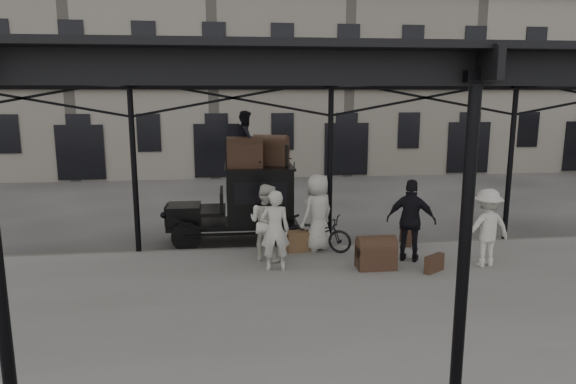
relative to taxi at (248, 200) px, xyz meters
name	(u,v)px	position (x,y,z in m)	size (l,w,h in m)	color
ground	(345,276)	(2.13, -3.03, -1.20)	(120.00, 120.00, 0.00)	#383533
platform	(368,308)	(2.13, -5.03, -1.13)	(28.00, 8.00, 0.15)	slate
canopy	(372,69)	(2.13, -4.75, 3.39)	(22.50, 9.00, 4.74)	black
building_frontage	(275,40)	(2.13, 14.97, 5.80)	(64.00, 8.00, 14.00)	slate
taxi	(248,200)	(0.00, 0.00, 0.00)	(3.65, 1.55, 2.18)	black
porter_left	(275,230)	(0.51, -2.83, -0.12)	(0.68, 0.45, 1.88)	beige
porter_midleft	(266,222)	(0.36, -2.05, -0.11)	(0.91, 0.71, 1.88)	silver
porter_centre	(318,212)	(1.75, -1.43, -0.06)	(0.97, 0.63, 1.99)	beige
porter_official	(411,221)	(3.83, -2.56, -0.05)	(1.18, 0.49, 2.01)	black
porter_right	(486,228)	(5.45, -3.12, -0.13)	(1.19, 0.69, 1.85)	silver
bicycle	(318,233)	(1.75, -1.49, -0.59)	(0.62, 1.78, 0.93)	black
porter_roof	(246,139)	(-0.03, -0.10, 1.74)	(0.74, 0.58, 1.53)	black
steamer_trunk_roof_near	(245,155)	(-0.08, -0.25, 1.33)	(0.95, 0.58, 0.70)	#412D1E
steamer_trunk_roof_far	(271,152)	(0.67, 0.20, 1.33)	(0.96, 0.58, 0.70)	#412D1E
steamer_trunk_platform	(376,255)	(2.85, -3.00, -0.73)	(0.89, 0.54, 0.65)	#412D1E
wicker_hamper	(297,241)	(1.21, -1.44, -0.80)	(0.60, 0.45, 0.50)	brown
suitcase_upright	(406,236)	(4.19, -1.23, -0.83)	(0.15, 0.60, 0.45)	#412D1E
suitcase_flat	(434,263)	(4.10, -3.41, -0.85)	(0.60, 0.15, 0.40)	#412D1E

